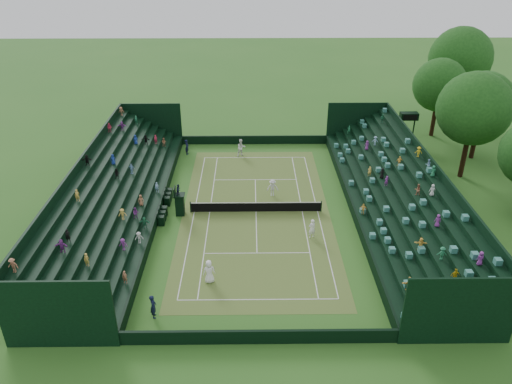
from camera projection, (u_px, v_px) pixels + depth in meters
ground at (256, 212)px, 44.33m from camera, size 160.00×160.00×0.00m
court_surface at (256, 212)px, 44.33m from camera, size 12.97×26.77×0.01m
perimeter_wall_north at (254, 140)px, 58.14m from camera, size 17.17×0.20×1.00m
perimeter_wall_south at (259, 337)px, 30.05m from camera, size 17.17×0.20×1.00m
perimeter_wall_east at (352, 206)px, 44.18m from camera, size 0.20×31.77×1.00m
perimeter_wall_west at (160, 208)px, 44.01m from camera, size 0.20×31.77×1.00m
north_grandstand at (400, 196)px, 43.74m from camera, size 6.60×32.00×4.90m
south_grandstand at (111, 197)px, 43.47m from camera, size 6.60×32.00×4.90m
tennis_net at (256, 207)px, 44.08m from camera, size 11.67×0.10×1.06m
scoreboard_tower at (409, 117)px, 57.19m from camera, size 2.00×1.00×3.70m
tree_row at (482, 98)px, 51.51m from camera, size 12.52×37.34×11.82m
umpire_chair at (179, 202)px, 43.34m from camera, size 0.94×0.94×2.97m
courtside_chairs at (165, 206)px, 44.38m from camera, size 0.56×5.52×1.21m
player_near_west at (209, 272)px, 35.12m from camera, size 0.97×0.72×1.80m
player_near_east at (312, 228)px, 40.27m from camera, size 0.72×0.60×1.70m
player_far_west at (241, 148)px, 54.78m from camera, size 1.17×1.06×1.97m
player_far_east at (272, 188)px, 46.65m from camera, size 1.10×0.66×1.67m
line_judge_north at (187, 147)px, 55.29m from camera, size 0.47×0.66×1.72m
line_judge_south at (153, 306)px, 31.96m from camera, size 0.50×0.68×1.70m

